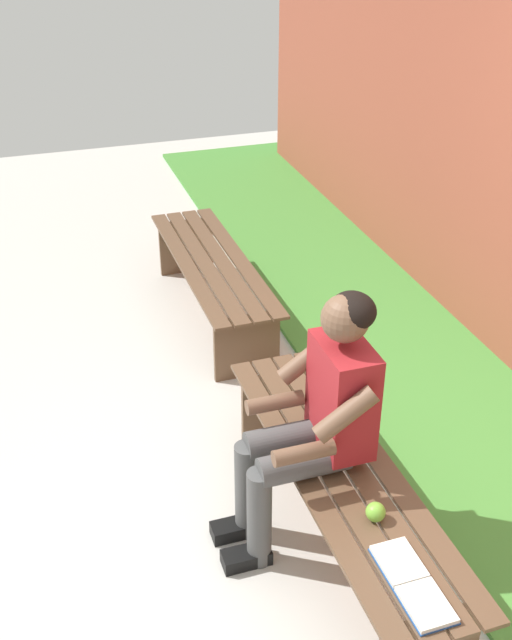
{
  "coord_description": "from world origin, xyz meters",
  "views": [
    {
      "loc": [
        -2.35,
        1.16,
        2.72
      ],
      "look_at": [
        0.75,
        0.15,
        0.79
      ],
      "focal_mm": 43.87,
      "sensor_mm": 36.0,
      "label": 1
    }
  ],
  "objects_px": {
    "person_seated": "(315,415)",
    "apple": "(376,512)",
    "book_open": "(412,583)",
    "bench_near": "(341,485)",
    "bench_far": "(213,274)"
  },
  "relations": [
    {
      "from": "apple",
      "to": "bench_far",
      "type": "bearing_deg",
      "value": 0.05
    },
    {
      "from": "bench_near",
      "to": "person_seated",
      "type": "height_order",
      "value": "person_seated"
    },
    {
      "from": "bench_near",
      "to": "bench_far",
      "type": "distance_m",
      "value": 2.15
    },
    {
      "from": "bench_far",
      "to": "person_seated",
      "type": "height_order",
      "value": "person_seated"
    },
    {
      "from": "book_open",
      "to": "apple",
      "type": "bearing_deg",
      "value": -3.3
    },
    {
      "from": "book_open",
      "to": "bench_far",
      "type": "bearing_deg",
      "value": -0.86
    },
    {
      "from": "bench_near",
      "to": "book_open",
      "type": "relative_size",
      "value": 4.46
    },
    {
      "from": "bench_far",
      "to": "person_seated",
      "type": "bearing_deg",
      "value": 177.23
    },
    {
      "from": "person_seated",
      "to": "bench_near",
      "type": "bearing_deg",
      "value": -132.46
    },
    {
      "from": "bench_near",
      "to": "bench_far",
      "type": "relative_size",
      "value": 1.07
    },
    {
      "from": "person_seated",
      "to": "apple",
      "type": "bearing_deg",
      "value": -166.32
    },
    {
      "from": "bench_far",
      "to": "person_seated",
      "type": "xyz_separation_m",
      "value": [
        -2.06,
        0.1,
        0.35
      ]
    },
    {
      "from": "apple",
      "to": "book_open",
      "type": "relative_size",
      "value": 0.2
    },
    {
      "from": "bench_near",
      "to": "apple",
      "type": "distance_m",
      "value": 0.36
    },
    {
      "from": "apple",
      "to": "book_open",
      "type": "xyz_separation_m",
      "value": [
        -0.34,
        0.02,
        -0.03
      ]
    }
  ]
}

